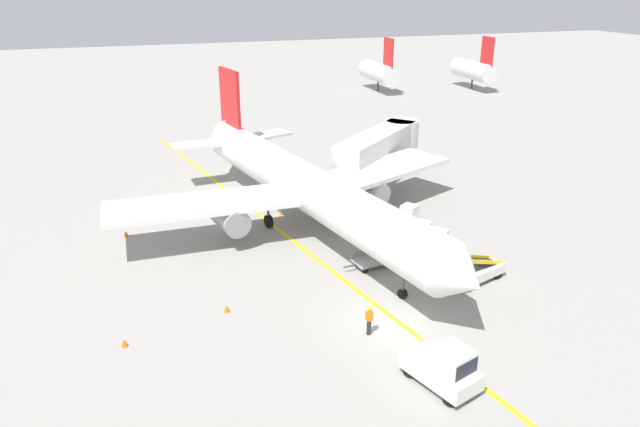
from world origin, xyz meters
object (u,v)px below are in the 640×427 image
Objects in this scene: pushback_tug at (444,368)px; ground_crew_marshaller at (369,319)px; jet_bridge at (383,144)px; safety_cone_nose_right at (227,308)px; airliner at (303,185)px; safety_cone_wingtip_left at (281,212)px; baggage_tug_near_wing at (441,247)px; safety_cone_nose_left at (124,343)px; safety_cone_wingtip_right at (126,234)px; belt_loader_forward_hold at (475,270)px; baggage_cart_loaded at (375,259)px; baggage_tug_by_cargo_door at (412,221)px.

pushback_tug is 5.24m from ground_crew_marshaller.
pushback_tug is (-9.43, -27.77, -2.55)m from jet_bridge.
pushback_tug is 9.11× the size of safety_cone_nose_right.
airliner is at bearing -141.12° from jet_bridge.
baggage_tug_near_wing is at bearing -54.85° from safety_cone_wingtip_left.
baggage_tug_near_wing is 20.58m from safety_cone_nose_left.
safety_cone_nose_right is 14.80m from safety_cone_wingtip_left.
airliner is 4.56m from safety_cone_wingtip_left.
safety_cone_nose_left is at bearing -129.80° from safety_cone_wingtip_left.
safety_cone_wingtip_right is (-5.06, 12.67, 0.00)m from safety_cone_nose_right.
ground_crew_marshaller is 12.64m from safety_cone_nose_left.
safety_cone_wingtip_left is (6.77, 13.16, 0.00)m from safety_cone_nose_right.
safety_cone_nose_right is (-14.70, -1.91, -0.71)m from baggage_tug_near_wing.
jet_bridge is at bearing 38.88° from airliner.
safety_cone_nose_right is at bearing -172.59° from baggage_tug_near_wing.
pushback_tug is (0.64, -19.66, -2.42)m from airliner.
safety_cone_wingtip_right is (0.50, 14.32, 0.00)m from safety_cone_nose_left.
airliner is at bearing 91.87° from pushback_tug.
belt_loader_forward_hold reaches higher than baggage_cart_loaded.
belt_loader_forward_hold is 3.03× the size of ground_crew_marshaller.
airliner reaches higher than baggage_cart_loaded.
airliner reaches higher than belt_loader_forward_hold.
safety_cone_wingtip_left is at bearing -155.52° from jet_bridge.
jet_bridge is 4.23× the size of baggage_tug_near_wing.
baggage_cart_loaded is at bearing 81.16° from pushback_tug.
baggage_tug_by_cargo_door is 16.33m from safety_cone_nose_right.
baggage_cart_loaded is (1.89, 12.16, -0.53)m from pushback_tug.
safety_cone_wingtip_right is (-12.71, 2.65, -3.20)m from airliner.
baggage_tug_by_cargo_door is 6.18× the size of safety_cone_nose_left.
safety_cone_nose_right and safety_cone_wingtip_right have the same top height.
belt_loader_forward_hold is 20.79m from safety_cone_nose_left.
baggage_cart_loaded reaches higher than safety_cone_nose_left.
baggage_cart_loaded is at bearing 64.06° from ground_crew_marshaller.
belt_loader_forward_hold is 16.82m from safety_cone_wingtip_left.
belt_loader_forward_hold is 24.68m from safety_cone_wingtip_right.
baggage_tug_by_cargo_door reaches higher than safety_cone_wingtip_left.
safety_cone_nose_right is 1.00× the size of safety_cone_wingtip_right.
safety_cone_nose_left is at bearing -163.56° from safety_cone_nose_right.
safety_cone_wingtip_left is at bearing 50.20° from safety_cone_nose_left.
safety_cone_wingtip_right is at bearing 124.19° from ground_crew_marshaller.
airliner reaches higher than baggage_tug_by_cargo_door.
ground_crew_marshaller is at bearing -93.71° from airliner.
safety_cone_wingtip_left is (-3.41, 10.64, -0.25)m from baggage_cart_loaded.
airliner is 3.11× the size of jet_bridge.
belt_loader_forward_hold reaches higher than baggage_tug_near_wing.
jet_bridge is 25.44m from ground_crew_marshaller.
safety_cone_nose_left is at bearing -139.63° from jet_bridge.
airliner is 9.17× the size of baggage_cart_loaded.
baggage_tug_near_wing is at bearing 39.29° from ground_crew_marshaller.
safety_cone_wingtip_left is (-0.87, 3.14, -3.20)m from airliner.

